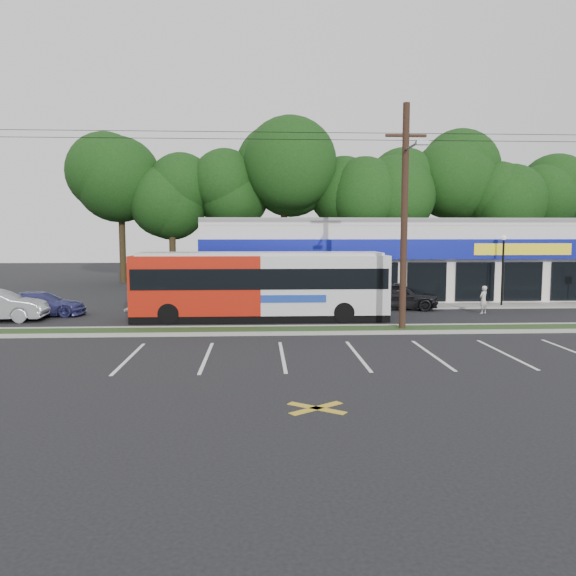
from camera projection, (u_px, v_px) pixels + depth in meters
The scene contains 14 objects.
ground at pixel (339, 335), 24.10m from camera, with size 120.00×120.00×0.00m, color black.
grass_strip at pixel (336, 330), 25.09m from camera, with size 40.00×1.60×0.12m, color #203C18.
curb_south at pixel (339, 333), 24.25m from camera, with size 40.00×0.25×0.14m, color #9E9E93.
curb_north at pixel (333, 326), 25.93m from camera, with size 40.00×0.25×0.14m, color #9E9E93.
sidewalk at pixel (401, 306), 33.30m from camera, with size 32.00×2.20×0.10m, color #9E9E93.
strip_mall at pixel (384, 257), 39.94m from camera, with size 25.00×12.55×5.30m.
utility_pole at pixel (401, 209), 24.64m from camera, with size 50.00×2.77×10.00m.
lamp_post at pixel (503, 262), 33.15m from camera, with size 0.30×0.30×4.25m.
tree_line at pixel (343, 187), 49.32m from camera, with size 46.76×6.76×11.83m.
metrobus at pixel (261, 284), 28.23m from camera, with size 12.73×2.72×3.42m.
car_dark at pixel (396, 295), 32.28m from camera, with size 1.93×4.81×1.64m, color black.
car_blue at pixel (42, 304), 29.66m from camera, with size 1.80×4.44×1.29m, color navy.
pedestrian_a at pixel (483, 300), 30.44m from camera, with size 0.56×0.36×1.52m, color beige.
pedestrian_b at pixel (367, 298), 30.11m from camera, with size 0.89×0.69×1.83m, color silver.
Camera 1 is at (-3.42, -23.64, 4.39)m, focal length 35.00 mm.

